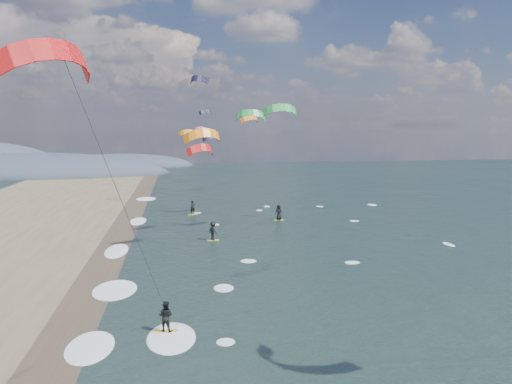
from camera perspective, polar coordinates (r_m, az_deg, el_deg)
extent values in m
cube|color=#382D23|center=(31.85, -19.95, -13.48)|extent=(3.00, 240.00, 0.00)
ellipsoid|color=#3D4756|center=(124.46, -24.70, 1.79)|extent=(64.00, 24.00, 10.00)
ellipsoid|color=#3D4756|center=(140.53, -15.39, 2.82)|extent=(40.00, 18.00, 7.00)
cube|color=yellow|center=(28.77, -10.26, -15.40)|extent=(1.34, 0.41, 0.06)
imported|color=black|center=(28.43, -10.30, -13.77)|extent=(1.01, 0.91, 1.70)
ellipsoid|color=white|center=(28.04, -9.66, -16.09)|extent=(2.60, 4.20, 0.12)
cylinder|color=black|center=(23.89, -15.07, -1.14)|extent=(0.02, 0.02, 14.56)
cube|color=yellow|center=(49.34, -4.91, -5.50)|extent=(1.10, 0.35, 0.05)
imported|color=black|center=(49.14, -4.93, -4.44)|extent=(1.22, 1.34, 1.81)
cube|color=yellow|center=(59.47, 2.62, -3.21)|extent=(1.10, 0.35, 0.05)
imported|color=black|center=(59.30, 2.62, -2.32)|extent=(1.05, 0.95, 1.81)
cube|color=yellow|center=(63.49, -7.24, -2.56)|extent=(1.10, 0.35, 0.05)
imported|color=black|center=(63.34, -7.25, -1.76)|extent=(0.72, 0.57, 1.75)
ellipsoid|color=white|center=(27.99, -19.06, -16.46)|extent=(2.40, 5.40, 0.11)
ellipsoid|color=white|center=(36.29, -16.52, -10.70)|extent=(2.40, 5.40, 0.11)
ellipsoid|color=white|center=(46.79, -14.73, -6.49)|extent=(2.40, 5.40, 0.11)
ellipsoid|color=white|center=(60.41, -13.39, -3.26)|extent=(2.40, 5.40, 0.11)
ellipsoid|color=white|center=(78.12, -12.36, -0.78)|extent=(2.40, 5.40, 0.11)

